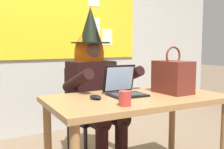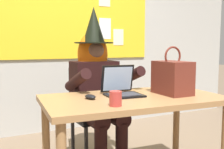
# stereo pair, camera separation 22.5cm
# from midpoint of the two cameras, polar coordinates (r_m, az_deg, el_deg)

# --- Properties ---
(wall_back_bulletin) EXTENTS (5.58, 1.93, 2.70)m
(wall_back_bulletin) POSITION_cam_midpoint_polar(r_m,az_deg,el_deg) (3.57, -14.01, 9.96)
(wall_back_bulletin) COLOR #B2B2AD
(wall_back_bulletin) RESTS_ON ground
(desk_main) EXTENTS (1.39, 0.82, 0.74)m
(desk_main) POSITION_cam_midpoint_polar(r_m,az_deg,el_deg) (2.03, 2.24, -7.33)
(desk_main) COLOR #A37547
(desk_main) RESTS_ON ground
(chair_at_desk) EXTENTS (0.44, 0.44, 0.90)m
(chair_at_desk) POSITION_cam_midpoint_polar(r_m,az_deg,el_deg) (2.66, -7.62, -7.18)
(chair_at_desk) COLOR black
(chair_at_desk) RESTS_ON ground
(person_costumed) EXTENTS (0.59, 0.65, 1.48)m
(person_costumed) POSITION_cam_midpoint_polar(r_m,az_deg,el_deg) (2.50, -6.48, -1.16)
(person_costumed) COLOR black
(person_costumed) RESTS_ON ground
(laptop) EXTENTS (0.29, 0.29, 0.23)m
(laptop) POSITION_cam_midpoint_polar(r_m,az_deg,el_deg) (2.06, -0.50, -3.01)
(laptop) COLOR black
(laptop) RESTS_ON desk_main
(computer_mouse) EXTENTS (0.08, 0.12, 0.03)m
(computer_mouse) POSITION_cam_midpoint_polar(r_m,az_deg,el_deg) (1.90, -6.98, -4.88)
(computer_mouse) COLOR black
(computer_mouse) RESTS_ON desk_main
(handbag) EXTENTS (0.20, 0.30, 0.38)m
(handbag) POSITION_cam_midpoint_polar(r_m,az_deg,el_deg) (2.16, 10.04, -0.45)
(handbag) COLOR maroon
(handbag) RESTS_ON desk_main
(coffee_mug) EXTENTS (0.08, 0.08, 0.09)m
(coffee_mug) POSITION_cam_midpoint_polar(r_m,az_deg,el_deg) (1.68, -1.05, -5.20)
(coffee_mug) COLOR #B23833
(coffee_mug) RESTS_ON desk_main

